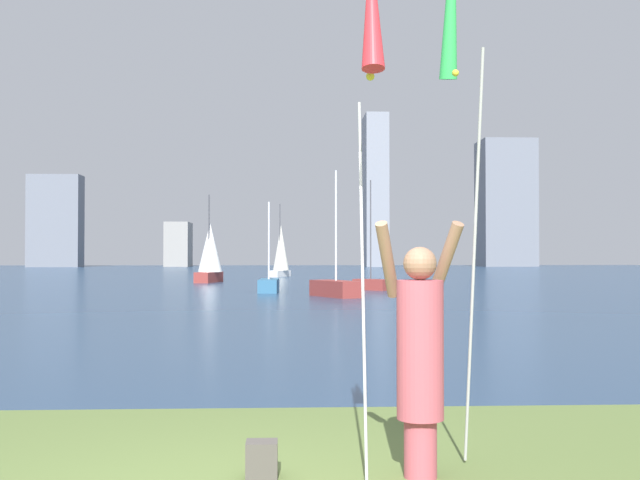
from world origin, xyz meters
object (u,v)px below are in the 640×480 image
at_px(bag, 262,459).
at_px(sailboat_3, 210,253).
at_px(sailboat_0, 281,251).
at_px(sailboat_4, 371,283).
at_px(sailboat_5, 336,288).
at_px(person, 420,351).
at_px(sailboat_1, 269,285).
at_px(kite_flag_left, 371,20).

height_order(bag, sailboat_3, sailboat_3).
bearing_deg(bag, sailboat_0, 90.19).
distance_m(sailboat_0, sailboat_4, 23.68).
height_order(sailboat_0, sailboat_5, sailboat_0).
height_order(person, sailboat_1, sailboat_1).
xyz_separation_m(bag, sailboat_0, (-0.17, 53.53, 1.83)).
bearing_deg(sailboat_4, sailboat_3, 128.59).
bearing_deg(sailboat_3, person, -82.18).
bearing_deg(sailboat_1, person, -86.49).
xyz_separation_m(sailboat_0, sailboat_1, (-0.40, -24.64, -1.64)).
bearing_deg(sailboat_0, sailboat_1, -90.93).
bearing_deg(sailboat_5, sailboat_0, 94.74).
distance_m(person, kite_flag_left, 2.46).
height_order(kite_flag_left, bag, kite_flag_left).
bearing_deg(sailboat_0, sailboat_5, -85.26).
distance_m(person, sailboat_5, 24.78).
relative_size(kite_flag_left, sailboat_4, 0.75).
bearing_deg(kite_flag_left, sailboat_5, 86.73).
relative_size(person, sailboat_0, 0.34).
bearing_deg(bag, person, -2.02).
height_order(bag, sailboat_4, sailboat_4).
height_order(sailboat_0, sailboat_3, sailboat_0).
xyz_separation_m(bag, sailboat_5, (2.21, 24.71, 0.23)).
bearing_deg(bag, sailboat_3, 96.19).
height_order(person, sailboat_5, sailboat_5).
distance_m(bag, sailboat_4, 30.63).
bearing_deg(sailboat_3, bag, -83.81).
height_order(person, sailboat_4, sailboat_4).
bearing_deg(sailboat_1, bag, -88.86).
xyz_separation_m(sailboat_0, sailboat_4, (4.43, -23.20, -1.62)).
xyz_separation_m(kite_flag_left, sailboat_1, (-1.34, 29.47, -2.99)).
bearing_deg(person, sailboat_5, 74.24).
bearing_deg(sailboat_4, sailboat_0, 100.81).
distance_m(sailboat_1, sailboat_4, 5.04).
bearing_deg(bag, sailboat_1, 91.14).
distance_m(bag, sailboat_5, 24.81).
distance_m(sailboat_1, sailboat_3, 13.06).
relative_size(sailboat_1, sailboat_5, 0.81).
relative_size(kite_flag_left, sailboat_0, 0.69).
distance_m(sailboat_0, sailboat_1, 24.69).
xyz_separation_m(kite_flag_left, sailboat_3, (-5.25, 41.84, -1.52)).
distance_m(person, sailboat_3, 41.71).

